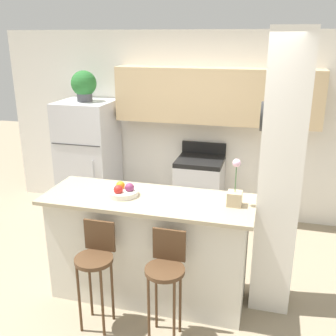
# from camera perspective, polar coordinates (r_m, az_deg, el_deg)

# --- Properties ---
(ground_plane) EXTENTS (14.00, 14.00, 0.00)m
(ground_plane) POSITION_cam_1_polar(r_m,az_deg,el_deg) (4.16, -2.72, -17.79)
(ground_plane) COLOR gray
(wall_back) EXTENTS (5.60, 0.38, 2.55)m
(wall_back) POSITION_cam_1_polar(r_m,az_deg,el_deg) (5.38, 5.00, 7.81)
(wall_back) COLOR white
(wall_back) RESTS_ON ground_plane
(pillar_right) EXTENTS (0.38, 0.32, 2.55)m
(pillar_right) POSITION_cam_1_polar(r_m,az_deg,el_deg) (3.58, 15.86, -1.52)
(pillar_right) COLOR white
(pillar_right) RESTS_ON ground_plane
(counter_bar) EXTENTS (1.96, 0.71, 1.05)m
(counter_bar) POSITION_cam_1_polar(r_m,az_deg,el_deg) (3.87, -2.84, -11.45)
(counter_bar) COLOR silver
(counter_bar) RESTS_ON ground_plane
(refrigerator) EXTENTS (0.74, 0.73, 1.62)m
(refrigerator) POSITION_cam_1_polar(r_m,az_deg,el_deg) (5.71, -11.42, 1.39)
(refrigerator) COLOR silver
(refrigerator) RESTS_ON ground_plane
(stove_range) EXTENTS (0.62, 0.59, 1.07)m
(stove_range) POSITION_cam_1_polar(r_m,az_deg,el_deg) (5.41, 4.57, -3.21)
(stove_range) COLOR silver
(stove_range) RESTS_ON ground_plane
(bar_stool_left) EXTENTS (0.33, 0.33, 0.97)m
(bar_stool_left) POSITION_cam_1_polar(r_m,az_deg,el_deg) (3.51, -10.44, -13.07)
(bar_stool_left) COLOR #4C331E
(bar_stool_left) RESTS_ON ground_plane
(bar_stool_right) EXTENTS (0.33, 0.33, 0.97)m
(bar_stool_right) POSITION_cam_1_polar(r_m,az_deg,el_deg) (3.32, -0.31, -14.75)
(bar_stool_right) COLOR #4C331E
(bar_stool_right) RESTS_ON ground_plane
(potted_plant_on_fridge) EXTENTS (0.34, 0.34, 0.41)m
(potted_plant_on_fridge) POSITION_cam_1_polar(r_m,az_deg,el_deg) (5.50, -12.11, 11.71)
(potted_plant_on_fridge) COLOR #4C4C51
(potted_plant_on_fridge) RESTS_ON refrigerator
(orchid_vase) EXTENTS (0.13, 0.13, 0.43)m
(orchid_vase) POSITION_cam_1_polar(r_m,az_deg,el_deg) (3.48, 9.68, -3.67)
(orchid_vase) COLOR tan
(orchid_vase) RESTS_ON counter_bar
(fruit_bowl) EXTENTS (0.29, 0.29, 0.12)m
(fruit_bowl) POSITION_cam_1_polar(r_m,az_deg,el_deg) (3.69, -6.57, -3.36)
(fruit_bowl) COLOR silver
(fruit_bowl) RESTS_ON counter_bar
(trash_bin) EXTENTS (0.28, 0.28, 0.38)m
(trash_bin) POSITION_cam_1_polar(r_m,az_deg,el_deg) (5.49, -6.60, -6.05)
(trash_bin) COLOR #59595B
(trash_bin) RESTS_ON ground_plane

